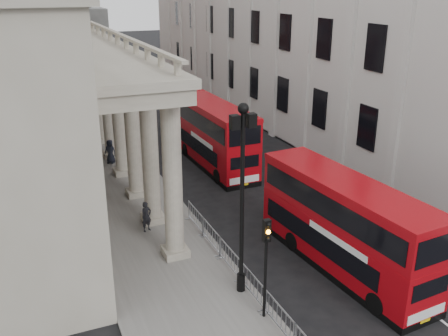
# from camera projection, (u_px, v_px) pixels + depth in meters

# --- Properties ---
(sidewalk_west) EXTENTS (6.00, 140.00, 0.12)m
(sidewalk_west) POSITION_uv_depth(u_px,v_px,m) (90.00, 138.00, 43.32)
(sidewalk_west) COLOR slate
(sidewalk_west) RESTS_ON ground
(sidewalk_east) EXTENTS (3.00, 140.00, 0.12)m
(sidewalk_east) POSITION_uv_depth(u_px,v_px,m) (260.00, 119.00, 49.35)
(sidewalk_east) COLOR slate
(sidewalk_east) RESTS_ON ground
(kerb) EXTENTS (0.20, 140.00, 0.14)m
(kerb) POSITION_uv_depth(u_px,v_px,m) (124.00, 134.00, 44.40)
(kerb) COLOR slate
(kerb) RESTS_ON ground
(lamp_post_south) EXTENTS (1.05, 0.44, 8.32)m
(lamp_post_south) POSITION_uv_depth(u_px,v_px,m) (242.00, 189.00, 20.07)
(lamp_post_south) COLOR black
(lamp_post_south) RESTS_ON sidewalk_west
(lamp_post_mid) EXTENTS (1.05, 0.44, 8.32)m
(lamp_post_mid) POSITION_uv_depth(u_px,v_px,m) (143.00, 105.00, 33.88)
(lamp_post_mid) COLOR black
(lamp_post_mid) RESTS_ON sidewalk_west
(lamp_post_north) EXTENTS (1.05, 0.44, 8.32)m
(lamp_post_north) POSITION_uv_depth(u_px,v_px,m) (101.00, 69.00, 47.68)
(lamp_post_north) COLOR black
(lamp_post_north) RESTS_ON sidewalk_west
(traffic_light) EXTENTS (0.28, 0.33, 4.30)m
(traffic_light) POSITION_uv_depth(u_px,v_px,m) (266.00, 251.00, 19.00)
(traffic_light) COLOR black
(traffic_light) RESTS_ON sidewalk_west
(crowd_barriers) EXTENTS (0.50, 18.75, 1.10)m
(crowd_barriers) POSITION_uv_depth(u_px,v_px,m) (265.00, 300.00, 20.11)
(crowd_barriers) COLOR gray
(crowd_barriers) RESTS_ON sidewalk_west
(bus_near) EXTENTS (3.23, 10.30, 4.38)m
(bus_near) POSITION_uv_depth(u_px,v_px,m) (344.00, 223.00, 22.98)
(bus_near) COLOR #A1070E
(bus_near) RESTS_ON ground
(bus_far) EXTENTS (2.82, 10.73, 4.61)m
(bus_far) POSITION_uv_depth(u_px,v_px,m) (212.00, 133.00, 36.39)
(bus_far) COLOR #A7070F
(bus_far) RESTS_ON ground
(pedestrian_a) EXTENTS (0.72, 0.61, 1.68)m
(pedestrian_a) POSITION_uv_depth(u_px,v_px,m) (146.00, 217.00, 26.66)
(pedestrian_a) COLOR black
(pedestrian_a) RESTS_ON sidewalk_west
(pedestrian_b) EXTENTS (0.99, 0.81, 1.90)m
(pedestrian_b) POSITION_uv_depth(u_px,v_px,m) (80.00, 166.00, 33.64)
(pedestrian_b) COLOR black
(pedestrian_b) RESTS_ON sidewalk_west
(pedestrian_c) EXTENTS (1.04, 0.97, 1.79)m
(pedestrian_c) POSITION_uv_depth(u_px,v_px,m) (110.00, 151.00, 36.76)
(pedestrian_c) COLOR black
(pedestrian_c) RESTS_ON sidewalk_west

